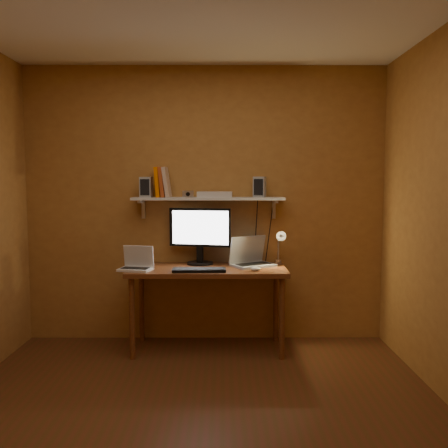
{
  "coord_description": "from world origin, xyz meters",
  "views": [
    {
      "loc": [
        0.17,
        -2.91,
        1.51
      ],
      "look_at": [
        0.18,
        1.18,
        1.15
      ],
      "focal_mm": 38.0,
      "sensor_mm": 36.0,
      "label": 1
    }
  ],
  "objects_px": {
    "mouse": "(256,269)",
    "speaker_left": "(146,187)",
    "laptop": "(250,258)",
    "router": "(215,194)",
    "desk": "(208,277)",
    "monitor": "(200,233)",
    "netbook": "(137,263)",
    "desk_lamp": "(280,243)",
    "wall_shelf": "(208,199)",
    "shelf_camera": "(188,194)",
    "speaker_right": "(260,187)",
    "keyboard": "(199,270)"
  },
  "relations": [
    {
      "from": "mouse",
      "to": "speaker_left",
      "type": "bearing_deg",
      "value": 148.96
    },
    {
      "from": "laptop",
      "to": "router",
      "type": "xyz_separation_m",
      "value": [
        -0.33,
        0.07,
        0.58
      ]
    },
    {
      "from": "desk",
      "to": "speaker_left",
      "type": "bearing_deg",
      "value": 162.9
    },
    {
      "from": "monitor",
      "to": "netbook",
      "type": "distance_m",
      "value": 0.65
    },
    {
      "from": "netbook",
      "to": "desk_lamp",
      "type": "relative_size",
      "value": 0.82
    },
    {
      "from": "speaker_left",
      "to": "router",
      "type": "height_order",
      "value": "speaker_left"
    },
    {
      "from": "mouse",
      "to": "monitor",
      "type": "bearing_deg",
      "value": 133.27
    },
    {
      "from": "wall_shelf",
      "to": "desk_lamp",
      "type": "bearing_deg",
      "value": -5.88
    },
    {
      "from": "desk",
      "to": "router",
      "type": "bearing_deg",
      "value": 71.46
    },
    {
      "from": "laptop",
      "to": "desk_lamp",
      "type": "distance_m",
      "value": 0.3
    },
    {
      "from": "shelf_camera",
      "to": "router",
      "type": "xyz_separation_m",
      "value": [
        0.24,
        0.04,
        -0.0
      ]
    },
    {
      "from": "speaker_left",
      "to": "speaker_right",
      "type": "bearing_deg",
      "value": 4.83
    },
    {
      "from": "wall_shelf",
      "to": "mouse",
      "type": "bearing_deg",
      "value": -39.66
    },
    {
      "from": "monitor",
      "to": "laptop",
      "type": "bearing_deg",
      "value": 4.16
    },
    {
      "from": "netbook",
      "to": "router",
      "type": "relative_size",
      "value": 0.97
    },
    {
      "from": "speaker_right",
      "to": "shelf_camera",
      "type": "bearing_deg",
      "value": -159.12
    },
    {
      "from": "shelf_camera",
      "to": "desk",
      "type": "bearing_deg",
      "value": -37.15
    },
    {
      "from": "speaker_right",
      "to": "shelf_camera",
      "type": "distance_m",
      "value": 0.66
    },
    {
      "from": "speaker_left",
      "to": "keyboard",
      "type": "bearing_deg",
      "value": -31.4
    },
    {
      "from": "desk_lamp",
      "to": "mouse",
      "type": "bearing_deg",
      "value": -130.91
    },
    {
      "from": "desk",
      "to": "speaker_right",
      "type": "height_order",
      "value": "speaker_right"
    },
    {
      "from": "mouse",
      "to": "router",
      "type": "relative_size",
      "value": 0.28
    },
    {
      "from": "monitor",
      "to": "netbook",
      "type": "bearing_deg",
      "value": -140.16
    },
    {
      "from": "keyboard",
      "to": "shelf_camera",
      "type": "relative_size",
      "value": 4.47
    },
    {
      "from": "monitor",
      "to": "speaker_right",
      "type": "bearing_deg",
      "value": 13.51
    },
    {
      "from": "wall_shelf",
      "to": "monitor",
      "type": "height_order",
      "value": "wall_shelf"
    },
    {
      "from": "desk",
      "to": "monitor",
      "type": "distance_m",
      "value": 0.43
    },
    {
      "from": "wall_shelf",
      "to": "keyboard",
      "type": "xyz_separation_m",
      "value": [
        -0.07,
        -0.37,
        -0.6
      ]
    },
    {
      "from": "laptop",
      "to": "mouse",
      "type": "height_order",
      "value": "laptop"
    },
    {
      "from": "mouse",
      "to": "router",
      "type": "distance_m",
      "value": 0.8
    },
    {
      "from": "keyboard",
      "to": "mouse",
      "type": "xyz_separation_m",
      "value": [
        0.49,
        0.03,
        0.0
      ]
    },
    {
      "from": "wall_shelf",
      "to": "speaker_left",
      "type": "bearing_deg",
      "value": -178.18
    },
    {
      "from": "netbook",
      "to": "speaker_left",
      "type": "relative_size",
      "value": 1.65
    },
    {
      "from": "netbook",
      "to": "router",
      "type": "xyz_separation_m",
      "value": [
        0.68,
        0.28,
        0.59
      ]
    },
    {
      "from": "wall_shelf",
      "to": "mouse",
      "type": "xyz_separation_m",
      "value": [
        0.42,
        -0.35,
        -0.59
      ]
    },
    {
      "from": "laptop",
      "to": "wall_shelf",
      "type": "bearing_deg",
      "value": 139.19
    },
    {
      "from": "mouse",
      "to": "speaker_left",
      "type": "height_order",
      "value": "speaker_left"
    },
    {
      "from": "laptop",
      "to": "shelf_camera",
      "type": "bearing_deg",
      "value": 148.22
    },
    {
      "from": "router",
      "to": "speaker_left",
      "type": "bearing_deg",
      "value": -179.31
    },
    {
      "from": "keyboard",
      "to": "speaker_right",
      "type": "bearing_deg",
      "value": 33.12
    },
    {
      "from": "desk_lamp",
      "to": "shelf_camera",
      "type": "distance_m",
      "value": 0.95
    },
    {
      "from": "monitor",
      "to": "desk_lamp",
      "type": "relative_size",
      "value": 1.53
    },
    {
      "from": "netbook",
      "to": "desk_lamp",
      "type": "distance_m",
      "value": 1.31
    },
    {
      "from": "wall_shelf",
      "to": "desk",
      "type": "bearing_deg",
      "value": -90.0
    },
    {
      "from": "keyboard",
      "to": "speaker_right",
      "type": "distance_m",
      "value": 0.97
    },
    {
      "from": "desk",
      "to": "netbook",
      "type": "bearing_deg",
      "value": -170.97
    },
    {
      "from": "desk_lamp",
      "to": "laptop",
      "type": "bearing_deg",
      "value": -178.01
    },
    {
      "from": "monitor",
      "to": "speaker_left",
      "type": "height_order",
      "value": "speaker_left"
    },
    {
      "from": "laptop",
      "to": "keyboard",
      "type": "xyz_separation_m",
      "value": [
        -0.46,
        -0.29,
        -0.06
      ]
    },
    {
      "from": "laptop",
      "to": "shelf_camera",
      "type": "relative_size",
      "value": 4.33
    }
  ]
}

